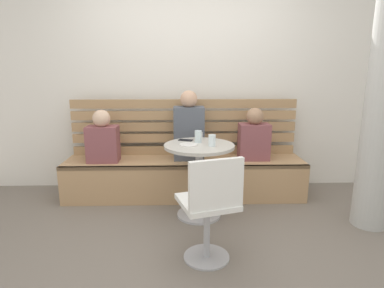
{
  "coord_description": "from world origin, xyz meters",
  "views": [
    {
      "loc": [
        -0.01,
        -2.32,
        1.45
      ],
      "look_at": [
        0.07,
        0.66,
        0.75
      ],
      "focal_mm": 30.04,
      "sensor_mm": 36.0,
      "label": 1
    }
  ],
  "objects_px": {
    "cafe_table": "(199,166)",
    "person_child_left": "(254,137)",
    "white_chair": "(210,206)",
    "phone_on_table": "(186,140)",
    "booth_bench": "(185,178)",
    "cup_glass_tall": "(198,137)",
    "person_adult": "(189,129)",
    "cup_water_clear": "(212,140)",
    "plate_small": "(188,145)",
    "cup_ceramic_white": "(199,136)",
    "person_child_middle": "(103,139)"
  },
  "relations": [
    {
      "from": "person_child_middle",
      "to": "cup_water_clear",
      "type": "height_order",
      "value": "person_child_middle"
    },
    {
      "from": "white_chair",
      "to": "person_adult",
      "type": "relative_size",
      "value": 1.09
    },
    {
      "from": "person_adult",
      "to": "booth_bench",
      "type": "bearing_deg",
      "value": -144.22
    },
    {
      "from": "booth_bench",
      "to": "cup_water_clear",
      "type": "relative_size",
      "value": 24.55
    },
    {
      "from": "person_child_middle",
      "to": "plate_small",
      "type": "bearing_deg",
      "value": -28.78
    },
    {
      "from": "cup_ceramic_white",
      "to": "cup_water_clear",
      "type": "relative_size",
      "value": 0.73
    },
    {
      "from": "cup_water_clear",
      "to": "plate_small",
      "type": "xyz_separation_m",
      "value": [
        -0.22,
        0.04,
        -0.05
      ]
    },
    {
      "from": "plate_small",
      "to": "cafe_table",
      "type": "bearing_deg",
      "value": 17.91
    },
    {
      "from": "person_adult",
      "to": "plate_small",
      "type": "height_order",
      "value": "person_adult"
    },
    {
      "from": "cup_ceramic_white",
      "to": "cup_water_clear",
      "type": "xyz_separation_m",
      "value": [
        0.11,
        -0.32,
        0.02
      ]
    },
    {
      "from": "cup_water_clear",
      "to": "person_child_left",
      "type": "bearing_deg",
      "value": 48.47
    },
    {
      "from": "person_adult",
      "to": "cup_water_clear",
      "type": "relative_size",
      "value": 7.09
    },
    {
      "from": "person_child_left",
      "to": "booth_bench",
      "type": "bearing_deg",
      "value": -179.3
    },
    {
      "from": "cup_water_clear",
      "to": "booth_bench",
      "type": "bearing_deg",
      "value": 113.56
    },
    {
      "from": "person_adult",
      "to": "phone_on_table",
      "type": "bearing_deg",
      "value": -96.22
    },
    {
      "from": "cup_ceramic_white",
      "to": "cafe_table",
      "type": "bearing_deg",
      "value": -91.33
    },
    {
      "from": "person_child_middle",
      "to": "cup_water_clear",
      "type": "relative_size",
      "value": 5.27
    },
    {
      "from": "white_chair",
      "to": "phone_on_table",
      "type": "bearing_deg",
      "value": 99.87
    },
    {
      "from": "plate_small",
      "to": "person_child_middle",
      "type": "bearing_deg",
      "value": 151.22
    },
    {
      "from": "plate_small",
      "to": "phone_on_table",
      "type": "bearing_deg",
      "value": 96.36
    },
    {
      "from": "person_child_middle",
      "to": "phone_on_table",
      "type": "height_order",
      "value": "person_child_middle"
    },
    {
      "from": "cup_ceramic_white",
      "to": "plate_small",
      "type": "height_order",
      "value": "cup_ceramic_white"
    },
    {
      "from": "phone_on_table",
      "to": "cafe_table",
      "type": "bearing_deg",
      "value": -123.68
    },
    {
      "from": "white_chair",
      "to": "booth_bench",
      "type": "bearing_deg",
      "value": 97.86
    },
    {
      "from": "cup_water_clear",
      "to": "white_chair",
      "type": "bearing_deg",
      "value": -95.71
    },
    {
      "from": "booth_bench",
      "to": "person_adult",
      "type": "bearing_deg",
      "value": 35.78
    },
    {
      "from": "person_child_left",
      "to": "cup_glass_tall",
      "type": "distance_m",
      "value": 0.8
    },
    {
      "from": "cup_glass_tall",
      "to": "phone_on_table",
      "type": "height_order",
      "value": "cup_glass_tall"
    },
    {
      "from": "cafe_table",
      "to": "booth_bench",
      "type": "bearing_deg",
      "value": 105.19
    },
    {
      "from": "cup_glass_tall",
      "to": "cup_water_clear",
      "type": "relative_size",
      "value": 1.09
    },
    {
      "from": "cafe_table",
      "to": "person_child_left",
      "type": "bearing_deg",
      "value": 39.15
    },
    {
      "from": "booth_bench",
      "to": "white_chair",
      "type": "height_order",
      "value": "white_chair"
    },
    {
      "from": "cup_glass_tall",
      "to": "plate_small",
      "type": "relative_size",
      "value": 0.71
    },
    {
      "from": "cup_ceramic_white",
      "to": "cup_glass_tall",
      "type": "bearing_deg",
      "value": -94.27
    },
    {
      "from": "plate_small",
      "to": "phone_on_table",
      "type": "height_order",
      "value": "plate_small"
    },
    {
      "from": "cup_ceramic_white",
      "to": "plate_small",
      "type": "distance_m",
      "value": 0.3
    },
    {
      "from": "cafe_table",
      "to": "person_adult",
      "type": "distance_m",
      "value": 0.62
    },
    {
      "from": "cup_ceramic_white",
      "to": "person_child_middle",
      "type": "bearing_deg",
      "value": 167.39
    },
    {
      "from": "person_child_middle",
      "to": "cup_ceramic_white",
      "type": "distance_m",
      "value": 1.08
    },
    {
      "from": "cafe_table",
      "to": "person_child_left",
      "type": "distance_m",
      "value": 0.85
    },
    {
      "from": "booth_bench",
      "to": "cafe_table",
      "type": "relative_size",
      "value": 3.65
    },
    {
      "from": "cup_water_clear",
      "to": "cafe_table",
      "type": "bearing_deg",
      "value": 148.22
    },
    {
      "from": "booth_bench",
      "to": "person_child_left",
      "type": "relative_size",
      "value": 4.58
    },
    {
      "from": "booth_bench",
      "to": "cup_glass_tall",
      "type": "distance_m",
      "value": 0.73
    },
    {
      "from": "plate_small",
      "to": "phone_on_table",
      "type": "distance_m",
      "value": 0.22
    },
    {
      "from": "cafe_table",
      "to": "cup_ceramic_white",
      "type": "bearing_deg",
      "value": 88.67
    },
    {
      "from": "person_adult",
      "to": "cup_glass_tall",
      "type": "distance_m",
      "value": 0.48
    },
    {
      "from": "person_child_left",
      "to": "phone_on_table",
      "type": "bearing_deg",
      "value": -156.0
    },
    {
      "from": "booth_bench",
      "to": "cup_glass_tall",
      "type": "height_order",
      "value": "cup_glass_tall"
    },
    {
      "from": "cafe_table",
      "to": "white_chair",
      "type": "bearing_deg",
      "value": -86.98
    }
  ]
}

